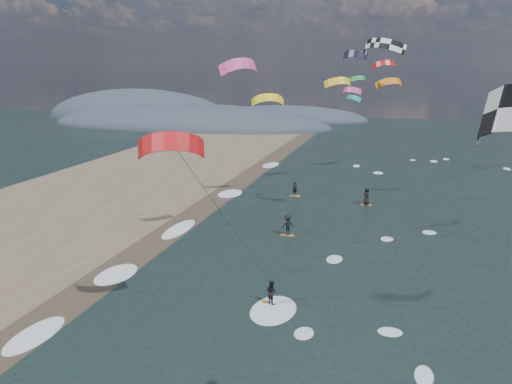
# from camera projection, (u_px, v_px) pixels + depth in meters

# --- Properties ---
(wet_sand_strip) EXTENTS (3.00, 240.00, 0.00)m
(wet_sand_strip) POSITION_uv_depth(u_px,v_px,m) (68.00, 303.00, 33.80)
(wet_sand_strip) COLOR #382D23
(wet_sand_strip) RESTS_ON ground
(coastal_hills) EXTENTS (80.00, 41.00, 15.00)m
(coastal_hills) POSITION_uv_depth(u_px,v_px,m) (181.00, 122.00, 134.20)
(coastal_hills) COLOR #3D4756
(coastal_hills) RESTS_ON ground
(kitesurfer_near_b) EXTENTS (6.81, 8.57, 11.63)m
(kitesurfer_near_b) POSITION_uv_depth(u_px,v_px,m) (211.00, 206.00, 28.89)
(kitesurfer_near_b) COLOR orange
(kitesurfer_near_b) RESTS_ON ground
(far_kitesurfers) EXTENTS (8.77, 14.93, 1.78)m
(far_kitesurfers) POSITION_uv_depth(u_px,v_px,m) (319.00, 208.00, 52.23)
(far_kitesurfers) COLOR orange
(far_kitesurfers) RESTS_ON ground
(bg_kite_field) EXTENTS (14.92, 69.35, 8.92)m
(bg_kite_field) POSITION_uv_depth(u_px,v_px,m) (353.00, 75.00, 70.48)
(bg_kite_field) COLOR yellow
(bg_kite_field) RESTS_ON ground
(shoreline_surf) EXTENTS (2.40, 79.40, 0.11)m
(shoreline_surf) POSITION_uv_depth(u_px,v_px,m) (125.00, 277.00, 37.98)
(shoreline_surf) COLOR white
(shoreline_surf) RESTS_ON ground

